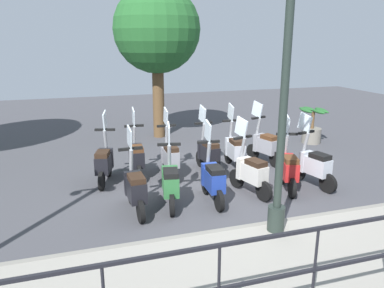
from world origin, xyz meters
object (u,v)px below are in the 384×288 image
object	(u,v)px
tree_distant	(157,30)
scooter_far_1	(234,149)
scooter_near_3	(213,178)
scooter_far_0	(265,145)
scooter_near_2	(251,172)
scooter_far_2	(208,152)
lamp_post_near	(283,116)
scooter_far_4	(137,156)
scooter_far_3	(170,156)
scooter_near_0	(314,165)
potted_palm	(312,128)
scooter_near_1	(288,168)
scooter_near_5	(135,188)
scooter_far_5	(104,162)
scooter_near_4	(170,182)

from	to	relation	value
tree_distant	scooter_far_1	distance (m)	4.67
scooter_near_3	scooter_far_0	xyz separation A→B (m)	(1.81, -2.07, 0.00)
scooter_near_2	scooter_far_2	distance (m)	1.53
lamp_post_near	scooter_far_4	bearing A→B (deg)	25.58
scooter_far_2	scooter_far_3	world-z (taller)	same
scooter_near_0	potted_palm	bearing A→B (deg)	-47.45
scooter_far_2	scooter_far_3	distance (m)	0.93
potted_palm	scooter_near_1	xyz separation A→B (m)	(-3.03, 2.66, 0.04)
scooter_near_5	scooter_far_0	bearing A→B (deg)	-65.51
scooter_near_3	scooter_far_5	world-z (taller)	same
scooter_far_0	scooter_far_1	world-z (taller)	same
scooter_far_4	scooter_far_5	world-z (taller)	same
scooter_near_3	scooter_far_0	world-z (taller)	same
scooter_near_1	scooter_far_5	bearing A→B (deg)	84.35
scooter_near_3	scooter_near_5	size ratio (longest dim) A/B	1.00
scooter_near_1	scooter_far_5	world-z (taller)	same
tree_distant	scooter_near_4	xyz separation A→B (m)	(-5.19, 0.93, -2.80)
scooter_near_4	scooter_near_2	bearing A→B (deg)	-76.74
scooter_far_4	scooter_far_5	size ratio (longest dim) A/B	1.00
scooter_near_0	scooter_far_1	world-z (taller)	same
lamp_post_near	scooter_near_1	bearing A→B (deg)	-35.89
tree_distant	scooter_far_0	size ratio (longest dim) A/B	3.01
scooter_far_1	tree_distant	bearing A→B (deg)	19.62
potted_palm	scooter_near_0	bearing A→B (deg)	146.05
scooter_near_1	scooter_near_3	world-z (taller)	same
tree_distant	scooter_far_2	bearing A→B (deg)	-174.22
potted_palm	scooter_far_4	bearing A→B (deg)	103.63
scooter_far_1	scooter_far_2	distance (m)	0.70
scooter_near_1	scooter_near_5	bearing A→B (deg)	109.72
scooter_near_1	scooter_far_3	bearing A→B (deg)	72.51
tree_distant	scooter_near_4	distance (m)	5.97
scooter_far_5	lamp_post_near	bearing A→B (deg)	-128.79
scooter_near_3	scooter_far_4	xyz separation A→B (m)	(1.81, 1.16, 0.00)
scooter_near_5	scooter_far_2	distance (m)	2.56
scooter_near_3	scooter_far_0	bearing A→B (deg)	-46.52
scooter_near_1	scooter_far_2	xyz separation A→B (m)	(1.51, 1.21, 0.00)
scooter_near_4	scooter_far_1	xyz separation A→B (m)	(1.61, -1.99, 0.00)
potted_palm	scooter_near_3	xyz separation A→B (m)	(-3.14, 4.35, 0.04)
scooter_near_4	scooter_far_1	world-z (taller)	same
tree_distant	scooter_far_4	bearing A→B (deg)	159.67
scooter_far_1	scooter_far_3	size ratio (longest dim) A/B	1.00
scooter_near_0	scooter_far_4	size ratio (longest dim) A/B	1.00
potted_palm	scooter_far_1	distance (m)	3.50
scooter_far_1	scooter_far_3	xyz separation A→B (m)	(-0.07, 1.62, 0.00)
scooter_near_1	scooter_near_3	size ratio (longest dim) A/B	1.00
potted_palm	scooter_far_2	xyz separation A→B (m)	(-1.52, 3.87, 0.04)
scooter_near_0	scooter_far_1	bearing A→B (deg)	22.62
scooter_near_2	scooter_far_4	size ratio (longest dim) A/B	1.00
scooter_near_3	scooter_near_5	xyz separation A→B (m)	(-0.02, 1.48, 0.00)
scooter_far_3	scooter_near_3	bearing A→B (deg)	-164.09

